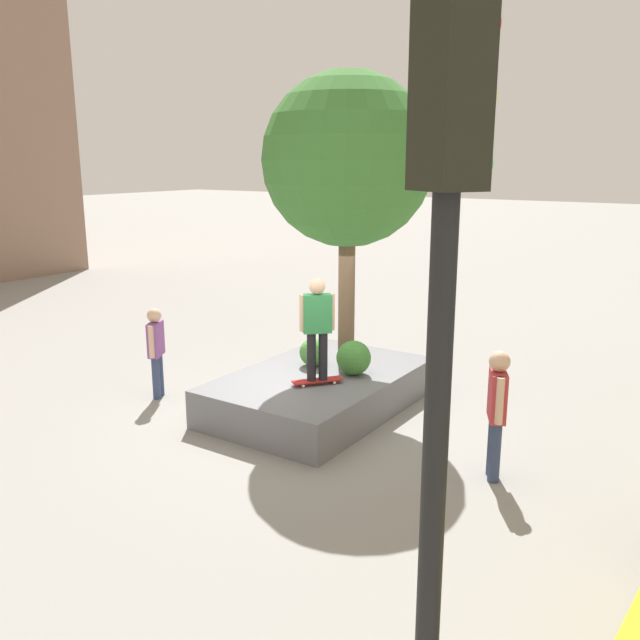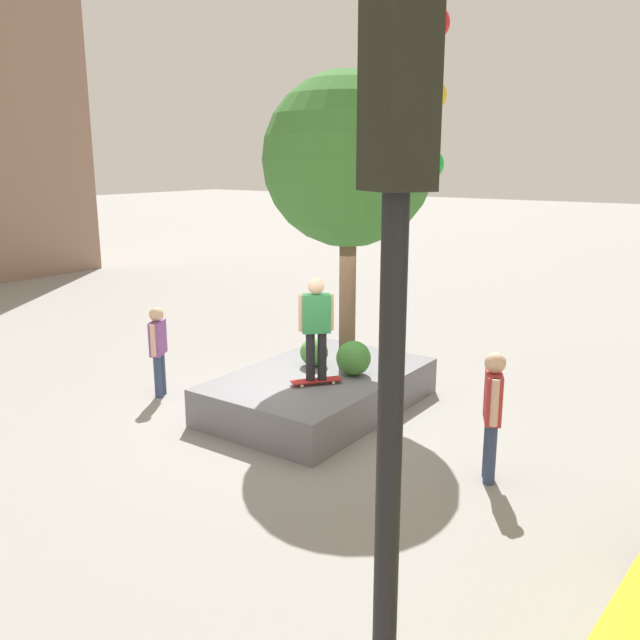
# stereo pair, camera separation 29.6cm
# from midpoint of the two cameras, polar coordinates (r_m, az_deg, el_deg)

# --- Properties ---
(ground_plane) EXTENTS (120.00, 120.00, 0.00)m
(ground_plane) POSITION_cam_midpoint_polar(r_m,az_deg,el_deg) (10.88, -0.78, -8.32)
(ground_plane) COLOR gray
(planter_ledge) EXTENTS (3.75, 2.43, 0.62)m
(planter_ledge) POSITION_cam_midpoint_polar(r_m,az_deg,el_deg) (11.15, 0.76, -6.06)
(planter_ledge) COLOR slate
(planter_ledge) RESTS_ON ground
(plaza_tree) EXTENTS (2.80, 2.80, 4.82)m
(plaza_tree) POSITION_cam_midpoint_polar(r_m,az_deg,el_deg) (11.04, 3.26, 13.39)
(plaza_tree) COLOR brown
(plaza_tree) RESTS_ON planter_ledge
(boxwood_shrub) EXTENTS (0.57, 0.57, 0.57)m
(boxwood_shrub) POSITION_cam_midpoint_polar(r_m,az_deg,el_deg) (10.89, 3.65, -3.27)
(boxwood_shrub) COLOR #3D7A33
(boxwood_shrub) RESTS_ON planter_ledge
(hedge_clump) EXTENTS (0.48, 0.48, 0.48)m
(hedge_clump) POSITION_cam_midpoint_polar(r_m,az_deg,el_deg) (11.36, 0.24, -2.76)
(hedge_clump) COLOR #4C8C3D
(hedge_clump) RESTS_ON planter_ledge
(skateboard) EXTENTS (0.76, 0.65, 0.07)m
(skateboard) POSITION_cam_midpoint_polar(r_m,az_deg,el_deg) (10.49, 0.49, -5.22)
(skateboard) COLOR #A51E1E
(skateboard) RESTS_ON planter_ledge
(skateboarder) EXTENTS (0.43, 0.44, 1.62)m
(skateboarder) POSITION_cam_midpoint_polar(r_m,az_deg,el_deg) (10.23, 0.50, -0.17)
(skateboarder) COLOR black
(skateboarder) RESTS_ON skateboard
(traffic_light_corner) EXTENTS (0.37, 0.36, 4.77)m
(traffic_light_corner) POSITION_cam_midpoint_polar(r_m,az_deg,el_deg) (3.02, 9.14, -2.29)
(traffic_light_corner) COLOR black
(traffic_light_corner) RESTS_ON ground
(passerby_with_bag) EXTENTS (0.48, 0.36, 1.59)m
(passerby_with_bag) POSITION_cam_midpoint_polar(r_m,az_deg,el_deg) (11.87, -12.96, -2.11)
(passerby_with_bag) COLOR navy
(passerby_with_bag) RESTS_ON ground
(pedestrian_crossing) EXTENTS (0.54, 0.38, 1.72)m
(pedestrian_crossing) POSITION_cam_midpoint_polar(r_m,az_deg,el_deg) (8.82, 15.44, -7.24)
(pedestrian_crossing) COLOR navy
(pedestrian_crossing) RESTS_ON ground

